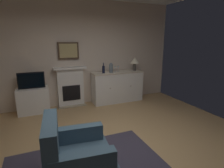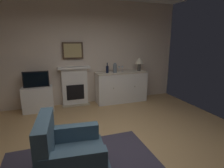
# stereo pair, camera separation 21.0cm
# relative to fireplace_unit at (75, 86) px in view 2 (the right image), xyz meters

# --- Properties ---
(ground_plane) EXTENTS (5.50, 5.37, 0.10)m
(ground_plane) POSITION_rel_fireplace_unit_xyz_m (0.41, -2.53, -0.60)
(ground_plane) COLOR tan
(ground_plane) RESTS_ON ground
(wall_rear) EXTENTS (5.50, 0.06, 2.89)m
(wall_rear) POSITION_rel_fireplace_unit_xyz_m (0.41, 0.13, 0.90)
(wall_rear) COLOR beige
(wall_rear) RESTS_ON ground_plane
(fireplace_unit) EXTENTS (0.87, 0.30, 1.10)m
(fireplace_unit) POSITION_rel_fireplace_unit_xyz_m (0.00, 0.00, 0.00)
(fireplace_unit) COLOR white
(fireplace_unit) RESTS_ON ground_plane
(framed_picture) EXTENTS (0.55, 0.04, 0.45)m
(framed_picture) POSITION_rel_fireplace_unit_xyz_m (0.00, 0.05, 0.98)
(framed_picture) COLOR #473323
(sideboard_cabinet) EXTENTS (1.52, 0.49, 0.91)m
(sideboard_cabinet) POSITION_rel_fireplace_unit_xyz_m (1.35, -0.18, -0.09)
(sideboard_cabinet) COLOR white
(sideboard_cabinet) RESTS_ON ground_plane
(table_lamp) EXTENTS (0.26, 0.26, 0.40)m
(table_lamp) POSITION_rel_fireplace_unit_xyz_m (1.91, -0.18, 0.64)
(table_lamp) COLOR #4C4742
(table_lamp) RESTS_ON sideboard_cabinet
(wine_bottle) EXTENTS (0.08, 0.08, 0.29)m
(wine_bottle) POSITION_rel_fireplace_unit_xyz_m (0.90, -0.21, 0.47)
(wine_bottle) COLOR black
(wine_bottle) RESTS_ON sideboard_cabinet
(wine_glass_left) EXTENTS (0.07, 0.07, 0.16)m
(wine_glass_left) POSITION_rel_fireplace_unit_xyz_m (1.27, -0.18, 0.48)
(wine_glass_left) COLOR silver
(wine_glass_left) RESTS_ON sideboard_cabinet
(wine_glass_center) EXTENTS (0.07, 0.07, 0.16)m
(wine_glass_center) POSITION_rel_fireplace_unit_xyz_m (1.38, -0.15, 0.48)
(wine_glass_center) COLOR silver
(wine_glass_center) RESTS_ON sideboard_cabinet
(vase_decorative) EXTENTS (0.11, 0.11, 0.28)m
(vase_decorative) POSITION_rel_fireplace_unit_xyz_m (1.12, -0.23, 0.50)
(vase_decorative) COLOR slate
(vase_decorative) RESTS_ON sideboard_cabinet
(tv_cabinet) EXTENTS (0.75, 0.42, 0.65)m
(tv_cabinet) POSITION_rel_fireplace_unit_xyz_m (-0.97, -0.16, -0.22)
(tv_cabinet) COLOR white
(tv_cabinet) RESTS_ON ground_plane
(tv_set) EXTENTS (0.62, 0.07, 0.40)m
(tv_set) POSITION_rel_fireplace_unit_xyz_m (-0.97, -0.19, 0.30)
(tv_set) COLOR black
(tv_set) RESTS_ON tv_cabinet
(armchair) EXTENTS (0.88, 0.85, 0.92)m
(armchair) POSITION_rel_fireplace_unit_xyz_m (-0.47, -2.93, -0.17)
(armchair) COLOR #3F596B
(armchair) RESTS_ON ground_plane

